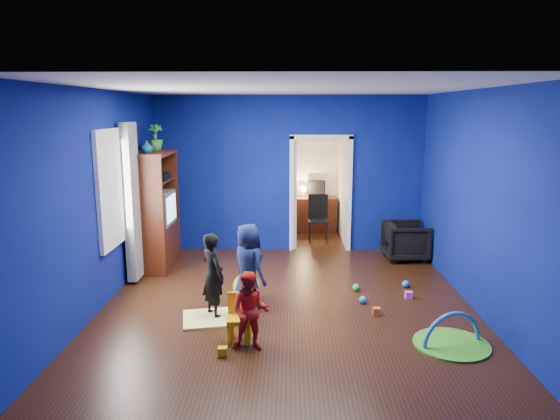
{
  "coord_description": "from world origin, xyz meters",
  "views": [
    {
      "loc": [
        0.03,
        -6.49,
        2.63
      ],
      "look_at": [
        -0.11,
        0.4,
        1.24
      ],
      "focal_mm": 32.0,
      "sensor_mm": 36.0,
      "label": 1
    }
  ],
  "objects_px": {
    "kid_chair": "(239,321)",
    "tv_armoire": "(155,210)",
    "armchair": "(406,241)",
    "toddler_red": "(250,311)",
    "study_desk": "(316,214)",
    "vase": "(147,147)",
    "crt_tv": "(158,208)",
    "play_mat": "(451,344)",
    "hopper_ball": "(247,287)",
    "child_navy": "(248,266)",
    "folding_chair": "(318,220)",
    "child_black": "(213,275)"
  },
  "relations": [
    {
      "from": "armchair",
      "to": "vase",
      "type": "xyz_separation_m",
      "value": [
        -4.31,
        -0.83,
        1.72
      ]
    },
    {
      "from": "child_navy",
      "to": "crt_tv",
      "type": "xyz_separation_m",
      "value": [
        -1.66,
        1.75,
        0.44
      ]
    },
    {
      "from": "crt_tv",
      "to": "folding_chair",
      "type": "relative_size",
      "value": 0.76
    },
    {
      "from": "armchair",
      "to": "toddler_red",
      "type": "relative_size",
      "value": 0.83
    },
    {
      "from": "child_black",
      "to": "folding_chair",
      "type": "distance_m",
      "value": 4.04
    },
    {
      "from": "crt_tv",
      "to": "play_mat",
      "type": "bearing_deg",
      "value": -34.69
    },
    {
      "from": "folding_chair",
      "to": "child_black",
      "type": "bearing_deg",
      "value": -112.55
    },
    {
      "from": "child_navy",
      "to": "play_mat",
      "type": "xyz_separation_m",
      "value": [
        2.4,
        -1.06,
        -0.57
      ]
    },
    {
      "from": "child_navy",
      "to": "tv_armoire",
      "type": "bearing_deg",
      "value": 3.1
    },
    {
      "from": "tv_armoire",
      "to": "hopper_ball",
      "type": "distance_m",
      "value": 2.36
    },
    {
      "from": "vase",
      "to": "toddler_red",
      "type": "bearing_deg",
      "value": -55.54
    },
    {
      "from": "toddler_red",
      "to": "kid_chair",
      "type": "xyz_separation_m",
      "value": [
        -0.15,
        0.2,
        -0.2
      ]
    },
    {
      "from": "vase",
      "to": "tv_armoire",
      "type": "relative_size",
      "value": 0.1
    },
    {
      "from": "armchair",
      "to": "study_desk",
      "type": "xyz_separation_m",
      "value": [
        -1.49,
        2.11,
        0.04
      ]
    },
    {
      "from": "armchair",
      "to": "hopper_ball",
      "type": "relative_size",
      "value": 1.91
    },
    {
      "from": "child_black",
      "to": "vase",
      "type": "distance_m",
      "value": 2.64
    },
    {
      "from": "child_navy",
      "to": "study_desk",
      "type": "relative_size",
      "value": 1.31
    },
    {
      "from": "hopper_ball",
      "to": "tv_armoire",
      "type": "bearing_deg",
      "value": 137.74
    },
    {
      "from": "toddler_red",
      "to": "study_desk",
      "type": "xyz_separation_m",
      "value": [
        1.0,
        5.59,
        -0.07
      ]
    },
    {
      "from": "tv_armoire",
      "to": "study_desk",
      "type": "height_order",
      "value": "tv_armoire"
    },
    {
      "from": "armchair",
      "to": "vase",
      "type": "distance_m",
      "value": 4.72
    },
    {
      "from": "tv_armoire",
      "to": "crt_tv",
      "type": "distance_m",
      "value": 0.06
    },
    {
      "from": "toddler_red",
      "to": "crt_tv",
      "type": "relative_size",
      "value": 1.28
    },
    {
      "from": "tv_armoire",
      "to": "kid_chair",
      "type": "relative_size",
      "value": 3.92
    },
    {
      "from": "kid_chair",
      "to": "hopper_ball",
      "type": "bearing_deg",
      "value": 85.52
    },
    {
      "from": "tv_armoire",
      "to": "play_mat",
      "type": "bearing_deg",
      "value": -34.43
    },
    {
      "from": "armchair",
      "to": "crt_tv",
      "type": "xyz_separation_m",
      "value": [
        -4.27,
        -0.53,
        0.68
      ]
    },
    {
      "from": "child_navy",
      "to": "kid_chair",
      "type": "relative_size",
      "value": 2.31
    },
    {
      "from": "child_navy",
      "to": "folding_chair",
      "type": "xyz_separation_m",
      "value": [
        1.12,
        3.43,
        -0.12
      ]
    },
    {
      "from": "hopper_ball",
      "to": "study_desk",
      "type": "relative_size",
      "value": 0.44
    },
    {
      "from": "child_black",
      "to": "vase",
      "type": "height_order",
      "value": "vase"
    },
    {
      "from": "vase",
      "to": "folding_chair",
      "type": "xyz_separation_m",
      "value": [
        2.82,
        1.98,
        -1.6
      ]
    },
    {
      "from": "hopper_ball",
      "to": "child_navy",
      "type": "bearing_deg",
      "value": -78.69
    },
    {
      "from": "child_navy",
      "to": "crt_tv",
      "type": "height_order",
      "value": "crt_tv"
    },
    {
      "from": "armchair",
      "to": "kid_chair",
      "type": "xyz_separation_m",
      "value": [
        -2.64,
        -3.28,
        -0.09
      ]
    },
    {
      "from": "kid_chair",
      "to": "tv_armoire",
      "type": "bearing_deg",
      "value": 115.77
    },
    {
      "from": "child_navy",
      "to": "kid_chair",
      "type": "xyz_separation_m",
      "value": [
        -0.03,
        -1.0,
        -0.33
      ]
    },
    {
      "from": "child_navy",
      "to": "crt_tv",
      "type": "distance_m",
      "value": 2.45
    },
    {
      "from": "armchair",
      "to": "tv_armoire",
      "type": "bearing_deg",
      "value": 94.16
    },
    {
      "from": "kid_chair",
      "to": "folding_chair",
      "type": "height_order",
      "value": "folding_chair"
    },
    {
      "from": "tv_armoire",
      "to": "folding_chair",
      "type": "distance_m",
      "value": 3.32
    },
    {
      "from": "child_navy",
      "to": "play_mat",
      "type": "bearing_deg",
      "value": -154.91
    },
    {
      "from": "tv_armoire",
      "to": "play_mat",
      "type": "height_order",
      "value": "tv_armoire"
    },
    {
      "from": "tv_armoire",
      "to": "hopper_ball",
      "type": "height_order",
      "value": "tv_armoire"
    },
    {
      "from": "study_desk",
      "to": "kid_chair",
      "type": "bearing_deg",
      "value": -102.04
    },
    {
      "from": "armchair",
      "to": "kid_chair",
      "type": "distance_m",
      "value": 4.21
    },
    {
      "from": "crt_tv",
      "to": "study_desk",
      "type": "height_order",
      "value": "crt_tv"
    },
    {
      "from": "child_navy",
      "to": "hopper_ball",
      "type": "distance_m",
      "value": 0.46
    },
    {
      "from": "vase",
      "to": "crt_tv",
      "type": "bearing_deg",
      "value": 82.41
    },
    {
      "from": "vase",
      "to": "study_desk",
      "type": "height_order",
      "value": "vase"
    }
  ]
}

